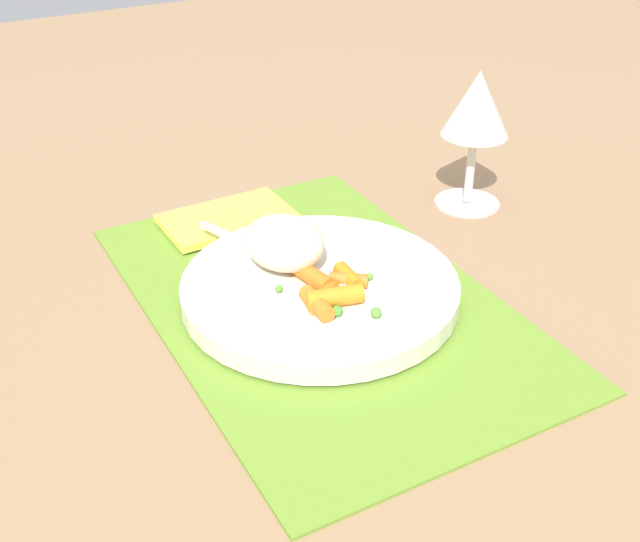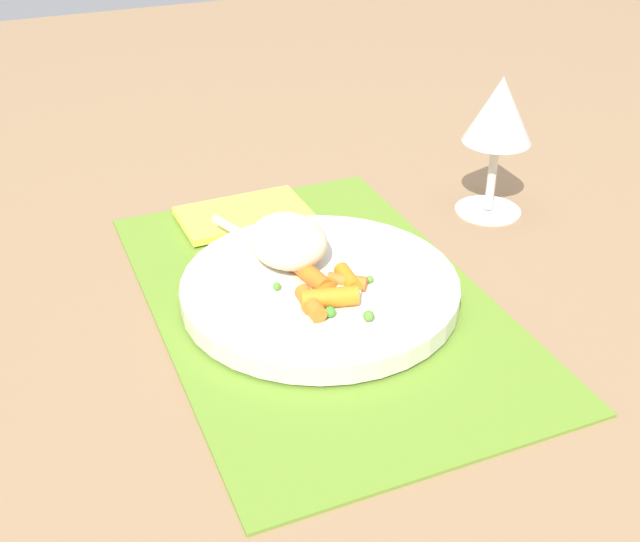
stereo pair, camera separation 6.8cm
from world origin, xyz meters
TOP-DOWN VIEW (x-y plane):
  - ground_plane at (0.00, 0.00)m, footprint 2.40×2.40m
  - placemat at (0.00, 0.00)m, footprint 0.48×0.30m
  - plate at (0.00, 0.00)m, footprint 0.26×0.26m
  - rice_mound at (-0.04, -0.01)m, footprint 0.09×0.07m
  - carrot_portion at (0.03, -0.01)m, footprint 0.09×0.07m
  - pea_scatter at (0.03, -0.00)m, footprint 0.10×0.09m
  - fork at (-0.03, -0.01)m, footprint 0.20×0.08m
  - wine_glass at (-0.10, 0.25)m, footprint 0.08×0.08m
  - napkin at (-0.18, -0.02)m, footprint 0.09×0.14m

SIDE VIEW (x-z plane):
  - ground_plane at x=0.00m, z-range 0.00..0.00m
  - placemat at x=0.00m, z-range 0.00..0.01m
  - napkin at x=-0.18m, z-range 0.01..0.01m
  - plate at x=0.00m, z-range 0.01..0.03m
  - fork at x=-0.03m, z-range 0.03..0.03m
  - pea_scatter at x=0.03m, z-range 0.03..0.03m
  - carrot_portion at x=0.03m, z-range 0.02..0.04m
  - rice_mound at x=-0.04m, z-range 0.03..0.07m
  - wine_glass at x=-0.10m, z-range 0.04..0.19m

